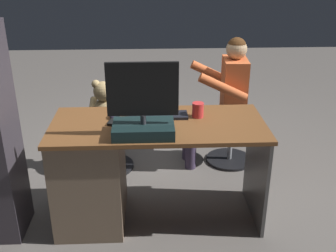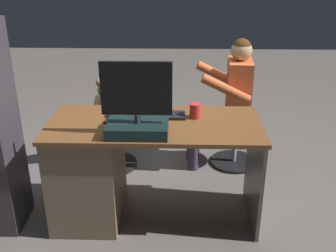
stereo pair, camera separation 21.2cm
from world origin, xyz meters
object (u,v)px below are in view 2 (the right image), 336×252
at_px(keyboard, 155,115).
at_px(teddy_bear, 109,101).
at_px(tv_remote, 111,119).
at_px(visitor_chair, 235,137).
at_px(monitor, 137,115).
at_px(person, 228,95).
at_px(cup, 195,111).
at_px(desk, 102,167).
at_px(computer_mouse, 111,114).
at_px(office_chair_teddy, 111,139).

relative_size(keyboard, teddy_bear, 1.10).
bearing_deg(tv_remote, visitor_chair, -128.47).
distance_m(monitor, person, 1.23).
distance_m(monitor, keyboard, 0.33).
relative_size(cup, person, 0.09).
xyz_separation_m(desk, monitor, (-0.29, 0.18, 0.48)).
distance_m(monitor, computer_mouse, 0.37).
relative_size(monitor, keyboard, 1.13).
bearing_deg(tv_remote, desk, 37.53).
height_order(monitor, visitor_chair, monitor).
xyz_separation_m(monitor, keyboard, (-0.10, -0.29, -0.12)).
height_order(office_chair_teddy, teddy_bear, teddy_bear).
distance_m(computer_mouse, office_chair_teddy, 0.84).
bearing_deg(desk, tv_remote, -155.33).
height_order(monitor, office_chair_teddy, monitor).
height_order(monitor, tv_remote, monitor).
relative_size(monitor, office_chair_teddy, 1.03).
xyz_separation_m(cup, teddy_bear, (0.72, -0.67, -0.18)).
bearing_deg(monitor, cup, -143.90).
xyz_separation_m(monitor, tv_remote, (0.21, -0.21, -0.12)).
relative_size(computer_mouse, teddy_bear, 0.25).
height_order(keyboard, tv_remote, keyboard).
xyz_separation_m(computer_mouse, person, (-0.90, -0.71, -0.10)).
bearing_deg(tv_remote, keyboard, -152.81).
height_order(desk, cup, cup).
bearing_deg(person, computer_mouse, 38.32).
height_order(keyboard, visitor_chair, keyboard).
bearing_deg(office_chair_teddy, computer_mouse, 101.81).
relative_size(monitor, visitor_chair, 1.05).
bearing_deg(visitor_chair, desk, 37.79).
relative_size(office_chair_teddy, teddy_bear, 1.20).
bearing_deg(office_chair_teddy, person, -176.34).
height_order(desk, teddy_bear, teddy_bear).
bearing_deg(cup, desk, 8.53).
xyz_separation_m(monitor, teddy_bear, (0.35, -0.94, -0.26)).
distance_m(monitor, cup, 0.47).
distance_m(keyboard, cup, 0.29).
bearing_deg(visitor_chair, keyboard, 46.17).
xyz_separation_m(desk, teddy_bear, (0.06, -0.77, 0.22)).
distance_m(teddy_bear, person, 1.04).
distance_m(keyboard, tv_remote, 0.31).
distance_m(keyboard, visitor_chair, 1.10).
distance_m(computer_mouse, tv_remote, 0.07).
bearing_deg(monitor, keyboard, -108.25).
bearing_deg(tv_remote, cup, -160.91).
height_order(monitor, teddy_bear, monitor).
relative_size(desk, person, 1.26).
bearing_deg(computer_mouse, office_chair_teddy, -78.19).
bearing_deg(office_chair_teddy, teddy_bear, -90.00).
relative_size(computer_mouse, tv_remote, 0.64).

